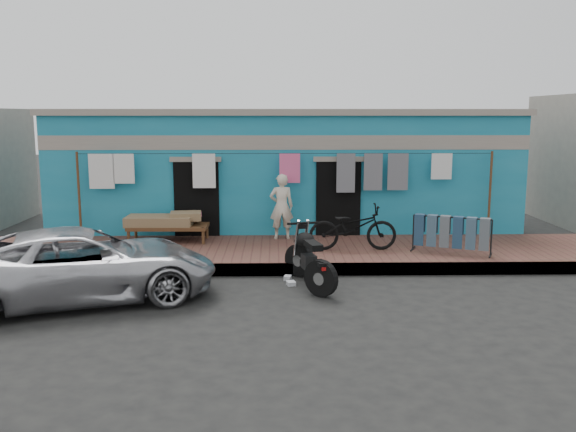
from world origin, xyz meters
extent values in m
plane|color=black|center=(0.00, 0.00, 0.00)|extent=(80.00, 80.00, 0.00)
cube|color=brown|center=(0.00, 3.00, 0.12)|extent=(28.00, 3.00, 0.25)
cube|color=gray|center=(0.00, 1.55, 0.12)|extent=(28.00, 0.10, 0.25)
cube|color=teal|center=(0.00, 7.00, 1.60)|extent=(12.00, 5.00, 3.20)
cube|color=#9E9384|center=(0.00, 4.56, 2.55)|extent=(12.00, 0.14, 0.35)
cube|color=#9E9384|center=(0.00, 7.00, 3.28)|extent=(12.20, 5.20, 0.16)
cube|color=black|center=(-2.20, 4.48, 1.05)|extent=(1.10, 0.10, 2.10)
cube|color=black|center=(1.30, 4.48, 1.05)|extent=(1.10, 0.10, 2.10)
cylinder|color=brown|center=(-5.00, 4.25, 1.30)|extent=(0.06, 0.06, 2.10)
cylinder|color=brown|center=(5.00, 4.25, 1.30)|extent=(0.06, 0.06, 2.10)
cylinder|color=black|center=(0.00, 4.25, 2.30)|extent=(10.00, 0.01, 0.01)
cube|color=silver|center=(-4.43, 4.25, 1.88)|extent=(0.60, 0.02, 0.84)
cube|color=silver|center=(-3.90, 4.25, 1.94)|extent=(0.50, 0.02, 0.72)
cube|color=silver|center=(-1.98, 4.25, 1.88)|extent=(0.55, 0.02, 0.83)
cube|color=#E2578C|center=(0.09, 4.25, 1.95)|extent=(0.50, 0.02, 0.71)
cube|color=slate|center=(1.45, 4.25, 1.83)|extent=(0.45, 0.02, 0.95)
cube|color=slate|center=(2.12, 4.25, 1.85)|extent=(0.45, 0.02, 0.90)
cube|color=slate|center=(2.72, 4.25, 1.85)|extent=(0.50, 0.02, 0.89)
cube|color=silver|center=(3.78, 4.25, 1.98)|extent=(0.50, 0.02, 0.63)
imported|color=silver|center=(-3.62, -0.03, 0.66)|extent=(5.12, 3.54, 1.32)
imported|color=beige|center=(-0.11, 4.06, 1.04)|extent=(0.59, 0.42, 1.58)
imported|color=black|center=(1.45, 2.80, 0.87)|extent=(1.92, 0.69, 1.24)
cube|color=silver|center=(0.43, 1.20, 0.03)|extent=(0.19, 0.17, 0.07)
cube|color=silver|center=(-0.02, 1.20, 0.04)|extent=(0.17, 0.20, 0.09)
cube|color=silver|center=(0.03, 0.83, 0.04)|extent=(0.19, 0.22, 0.08)
camera|label=1|loc=(-0.27, -10.43, 3.22)|focal=38.00mm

